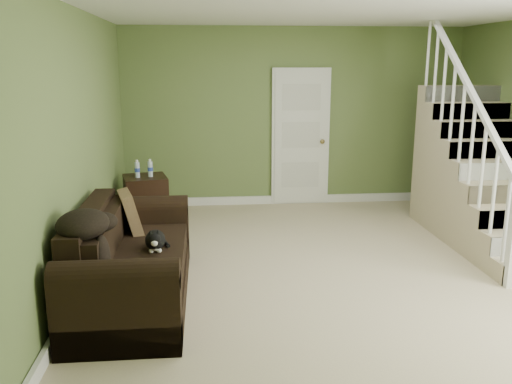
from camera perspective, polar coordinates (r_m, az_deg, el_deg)
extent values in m
cube|color=#C4B48D|center=(5.75, 8.22, -7.99)|extent=(5.00, 5.50, 0.01)
cube|color=white|center=(5.38, 9.19, 18.75)|extent=(5.00, 5.50, 0.01)
cube|color=#617740|center=(8.09, 4.00, 7.83)|extent=(5.00, 0.04, 2.60)
cube|color=#617740|center=(2.88, 21.83, -3.43)|extent=(5.00, 0.04, 2.60)
cube|color=#617740|center=(5.39, -18.16, 4.37)|extent=(0.04, 5.50, 2.60)
cube|color=white|center=(8.28, 3.89, -0.76)|extent=(5.00, 0.04, 0.12)
cube|color=white|center=(5.70, -16.95, -8.01)|extent=(0.04, 5.50, 0.12)
cube|color=white|center=(8.11, 4.70, 5.77)|extent=(0.86, 0.05, 2.02)
cube|color=white|center=(8.09, 4.73, 5.68)|extent=(0.78, 0.04, 1.96)
sphere|color=olive|center=(8.11, 7.01, 5.29)|extent=(0.07, 0.07, 0.07)
cylinder|color=white|center=(5.71, 24.89, -2.42)|extent=(0.04, 0.04, 0.90)
cylinder|color=white|center=(5.89, 23.79, 0.16)|extent=(0.04, 0.04, 0.90)
cylinder|color=white|center=(6.08, 22.75, 2.57)|extent=(0.04, 0.04, 0.90)
cube|color=#C4B48D|center=(6.67, 24.60, -2.46)|extent=(1.00, 0.27, 0.80)
cylinder|color=white|center=(6.29, 21.78, 4.84)|extent=(0.04, 0.04, 0.90)
cube|color=#C4B48D|center=(6.87, 23.58, -1.06)|extent=(1.00, 0.27, 1.00)
cylinder|color=white|center=(6.51, 20.87, 6.95)|extent=(0.04, 0.04, 0.90)
cube|color=#C4B48D|center=(7.08, 22.62, 0.27)|extent=(1.00, 0.27, 1.20)
cylinder|color=white|center=(6.73, 20.01, 8.92)|extent=(0.04, 0.04, 0.90)
cube|color=#C4B48D|center=(7.29, 21.72, 1.51)|extent=(1.00, 0.27, 1.40)
cylinder|color=white|center=(6.97, 19.19, 10.77)|extent=(0.04, 0.04, 0.90)
cube|color=#C4B48D|center=(7.51, 20.87, 2.69)|extent=(1.00, 0.27, 1.60)
cylinder|color=white|center=(7.21, 18.42, 12.48)|extent=(0.04, 0.04, 0.90)
cube|color=#C4B48D|center=(7.73, 20.07, 3.80)|extent=(1.00, 0.27, 1.80)
cylinder|color=white|center=(7.46, 17.70, 14.08)|extent=(0.04, 0.04, 0.90)
cube|color=white|center=(6.48, 21.20, 10.90)|extent=(0.06, 2.46, 1.84)
cube|color=black|center=(5.09, -12.61, -9.61)|extent=(0.92, 2.14, 0.24)
cube|color=black|center=(5.00, -11.63, -7.20)|extent=(0.70, 1.61, 0.21)
cube|color=black|center=(4.17, -14.35, -12.40)|extent=(0.92, 0.24, 0.60)
cube|color=black|center=(5.91, -11.59, -4.42)|extent=(0.92, 0.24, 0.60)
cylinder|color=black|center=(4.05, -14.60, -8.56)|extent=(0.92, 0.24, 0.24)
cylinder|color=black|center=(5.83, -11.73, -1.61)|extent=(0.92, 0.24, 0.24)
cube|color=black|center=(5.01, -17.00, -5.18)|extent=(0.19, 1.65, 0.61)
cube|color=black|center=(4.96, -15.36, -4.32)|extent=(0.14, 1.59, 0.34)
cube|color=black|center=(7.28, -11.50, -0.86)|extent=(0.64, 0.64, 0.64)
cylinder|color=silver|center=(7.14, -12.40, 2.29)|extent=(0.06, 0.06, 0.20)
cylinder|color=#2A42A6|center=(7.14, -12.40, 2.29)|extent=(0.07, 0.07, 0.05)
cylinder|color=white|center=(7.12, -12.44, 3.20)|extent=(0.03, 0.03, 0.03)
cylinder|color=silver|center=(7.16, -11.08, 2.39)|extent=(0.06, 0.06, 0.20)
cylinder|color=#2A42A6|center=(7.16, -11.08, 2.39)|extent=(0.07, 0.07, 0.05)
cylinder|color=white|center=(7.14, -11.12, 3.29)|extent=(0.03, 0.03, 0.03)
ellipsoid|color=black|center=(4.96, -10.56, -4.98)|extent=(0.20, 0.32, 0.17)
ellipsoid|color=white|center=(4.90, -10.62, -5.59)|extent=(0.11, 0.14, 0.09)
sphere|color=black|center=(4.78, -10.76, -4.92)|extent=(0.12, 0.12, 0.12)
ellipsoid|color=white|center=(4.74, -10.80, -5.33)|extent=(0.06, 0.05, 0.05)
cone|color=black|center=(4.78, -11.17, -4.21)|extent=(0.04, 0.05, 0.05)
cone|color=black|center=(4.77, -10.40, -4.20)|extent=(0.04, 0.05, 0.05)
cylinder|color=black|center=(5.08, -9.46, -5.24)|extent=(0.11, 0.24, 0.03)
ellipsoid|color=gold|center=(4.56, -11.59, -7.46)|extent=(0.17, 0.18, 0.05)
cube|color=#49331D|center=(5.50, -13.05, -2.16)|extent=(0.31, 0.47, 0.44)
ellipsoid|color=black|center=(4.40, -17.78, -3.24)|extent=(0.53, 0.61, 0.21)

